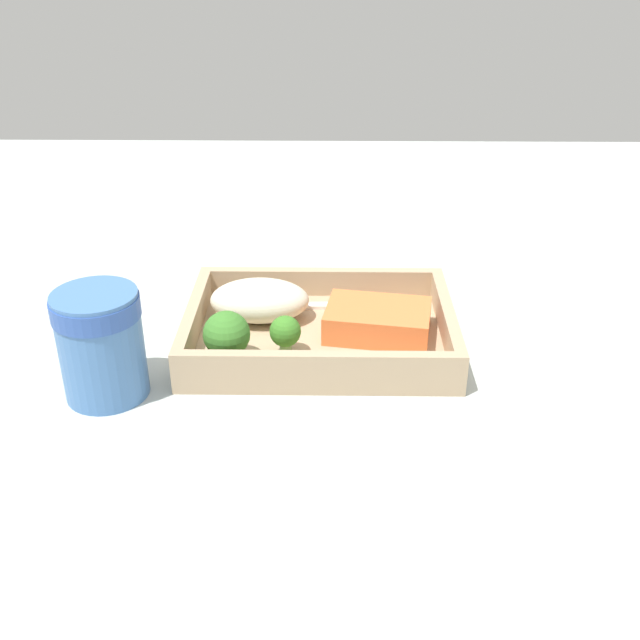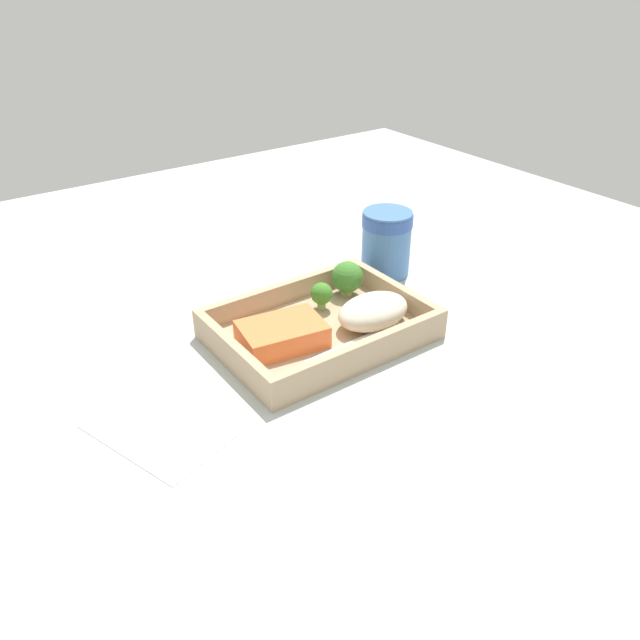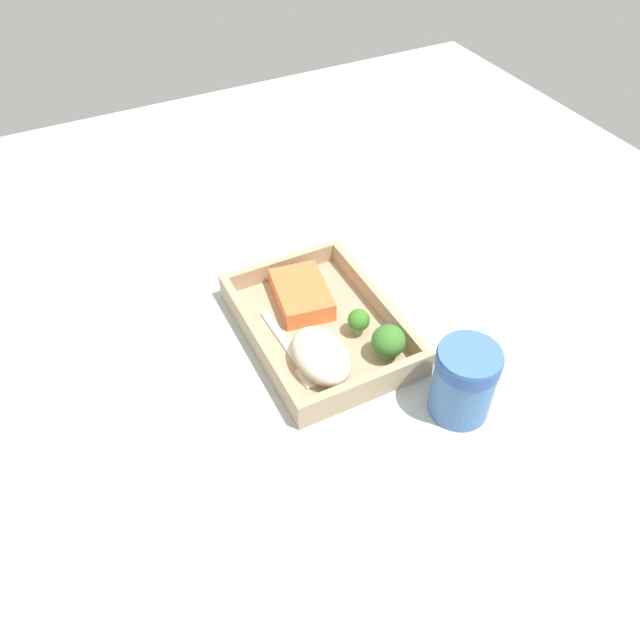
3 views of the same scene
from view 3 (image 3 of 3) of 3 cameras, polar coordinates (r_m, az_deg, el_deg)
name	(u,v)px [view 3 (image 3 of 3)]	position (r cm, az deg, el deg)	size (l,w,h in cm)	color
ground_plane	(320,338)	(89.01, 0.00, -1.69)	(160.00, 160.00, 2.00)	#B2BBB6
takeout_tray	(320,331)	(87.85, 0.00, -0.97)	(27.20, 19.55, 1.20)	tan
tray_rim	(320,320)	(86.37, 0.00, 0.00)	(27.20, 19.55, 2.98)	tan
salmon_fillet	(304,293)	(90.38, -1.44, 2.44)	(10.51, 7.19, 2.95)	orange
mashed_potatoes	(321,355)	(80.96, 0.08, -3.25)	(10.49, 6.92, 4.26)	beige
broccoli_floret_1	(388,342)	(82.19, 6.27, -1.99)	(4.54, 4.54, 5.17)	#88A164
broccoli_floret_2	(359,321)	(85.15, 3.56, -0.06)	(3.09, 3.09, 4.07)	#739E5B
fork	(291,351)	(84.14, -2.66, -2.86)	(15.84, 2.30, 0.44)	white
paper_cup	(465,379)	(77.20, 13.07, -5.24)	(7.81, 7.81, 10.32)	#4574B2
receipt_slip	(223,244)	(104.58, -8.84, 6.85)	(9.14, 15.09, 0.24)	white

